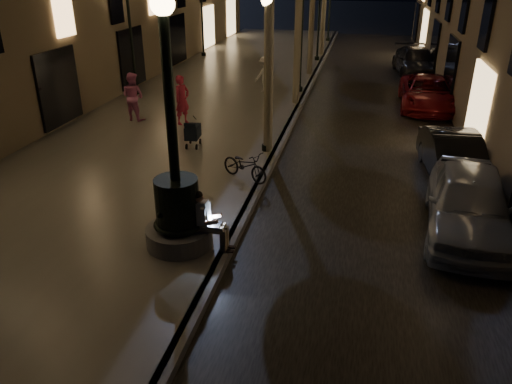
% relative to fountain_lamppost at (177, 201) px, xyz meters
% --- Properties ---
extents(ground, '(120.00, 120.00, 0.00)m').
position_rel_fountain_lamppost_xyz_m(ground, '(1.00, 13.00, -1.21)').
color(ground, black).
rests_on(ground, ground).
extents(cobble_lane, '(6.00, 45.00, 0.02)m').
position_rel_fountain_lamppost_xyz_m(cobble_lane, '(4.00, 13.00, -1.20)').
color(cobble_lane, black).
rests_on(cobble_lane, ground).
extents(promenade, '(8.00, 45.00, 0.20)m').
position_rel_fountain_lamppost_xyz_m(promenade, '(-3.00, 13.00, -1.11)').
color(promenade, slate).
rests_on(promenade, ground).
extents(curb_strip, '(0.25, 45.00, 0.20)m').
position_rel_fountain_lamppost_xyz_m(curb_strip, '(1.00, 13.00, -1.11)').
color(curb_strip, '#59595B').
rests_on(curb_strip, ground).
extents(fountain_lamppost, '(1.40, 1.40, 5.21)m').
position_rel_fountain_lamppost_xyz_m(fountain_lamppost, '(0.00, 0.00, 0.00)').
color(fountain_lamppost, '#59595B').
rests_on(fountain_lamppost, promenade).
extents(seated_man_laptop, '(0.91, 0.31, 1.28)m').
position_rel_fountain_lamppost_xyz_m(seated_man_laptop, '(0.61, 0.00, -0.33)').
color(seated_man_laptop, tan).
rests_on(seated_man_laptop, promenade).
extents(lamp_curb_a, '(0.36, 0.36, 4.81)m').
position_rel_fountain_lamppost_xyz_m(lamp_curb_a, '(0.70, 6.00, 2.02)').
color(lamp_curb_a, black).
rests_on(lamp_curb_a, promenade).
extents(lamp_curb_b, '(0.36, 0.36, 4.81)m').
position_rel_fountain_lamppost_xyz_m(lamp_curb_b, '(0.70, 14.00, 2.02)').
color(lamp_curb_b, black).
rests_on(lamp_curb_b, promenade).
extents(lamp_curb_c, '(0.36, 0.36, 4.81)m').
position_rel_fountain_lamppost_xyz_m(lamp_curb_c, '(0.70, 22.00, 2.02)').
color(lamp_curb_c, black).
rests_on(lamp_curb_c, promenade).
extents(lamp_left_b, '(0.36, 0.36, 4.81)m').
position_rel_fountain_lamppost_xyz_m(lamp_left_b, '(-6.40, 12.00, 2.02)').
color(lamp_left_b, black).
rests_on(lamp_left_b, promenade).
extents(lamp_left_c, '(0.36, 0.36, 4.81)m').
position_rel_fountain_lamppost_xyz_m(lamp_left_c, '(-6.40, 22.00, 2.02)').
color(lamp_left_c, black).
rests_on(lamp_left_c, promenade).
extents(stroller, '(0.47, 0.97, 0.98)m').
position_rel_fountain_lamppost_xyz_m(stroller, '(-1.66, 5.85, -0.52)').
color(stroller, black).
rests_on(stroller, promenade).
extents(car_front, '(2.21, 4.54, 1.49)m').
position_rel_fountain_lamppost_xyz_m(car_front, '(6.06, 2.16, -0.46)').
color(car_front, '#B1B5B9').
rests_on(car_front, ground).
extents(car_second, '(1.73, 4.02, 1.29)m').
position_rel_fountain_lamppost_xyz_m(car_second, '(6.20, 5.40, -0.57)').
color(car_second, black).
rests_on(car_second, ground).
extents(car_third, '(2.26, 4.78, 1.32)m').
position_rel_fountain_lamppost_xyz_m(car_third, '(6.20, 12.93, -0.55)').
color(car_third, maroon).
rests_on(car_third, ground).
extents(car_rear, '(2.46, 5.01, 1.40)m').
position_rel_fountain_lamppost_xyz_m(car_rear, '(6.20, 19.79, -0.51)').
color(car_rear, '#2D2C31').
rests_on(car_rear, ground).
extents(pedestrian_red, '(0.67, 0.77, 1.77)m').
position_rel_fountain_lamppost_xyz_m(pedestrian_red, '(-2.82, 8.15, -0.13)').
color(pedestrian_red, '#B8243F').
rests_on(pedestrian_red, promenade).
extents(pedestrian_pink, '(1.00, 0.87, 1.77)m').
position_rel_fountain_lamppost_xyz_m(pedestrian_pink, '(-4.76, 8.24, -0.12)').
color(pedestrian_pink, pink).
rests_on(pedestrian_pink, promenade).
extents(pedestrian_white, '(1.12, 1.13, 1.56)m').
position_rel_fountain_lamppost_xyz_m(pedestrian_white, '(-0.84, 13.60, -0.23)').
color(pedestrian_white, white).
rests_on(pedestrian_white, promenade).
extents(bicycle, '(1.61, 1.22, 0.81)m').
position_rel_fountain_lamppost_xyz_m(bicycle, '(0.56, 3.65, -0.61)').
color(bicycle, black).
rests_on(bicycle, promenade).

